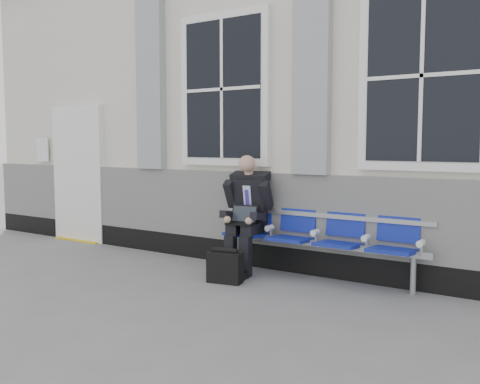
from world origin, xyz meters
The scene contains 5 objects.
ground centered at (0.00, 0.00, 0.00)m, with size 70.00×70.00×0.00m, color slate.
station_building centered at (-0.02, 3.47, 2.22)m, with size 14.40×4.40×4.49m.
bench centered at (-0.75, 1.32, 0.55)m, with size 2.60×0.47×0.91m.
businessman centered at (-1.63, 1.19, 0.77)m, with size 0.60×0.81×1.42m.
briefcase centered at (-1.53, 0.58, 0.18)m, with size 0.41×0.23×0.40m.
Camera 1 is at (1.86, -4.22, 1.57)m, focal length 40.00 mm.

